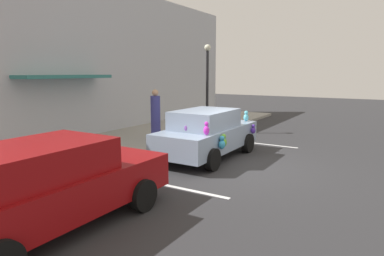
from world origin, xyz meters
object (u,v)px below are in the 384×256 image
at_px(plush_covered_car, 207,133).
at_px(parked_sedan_behind, 46,186).
at_px(pedestrian_near_shopfront, 156,116).
at_px(teddy_bear_on_sidewalk, 83,151).
at_px(street_lamp_post, 207,78).

height_order(plush_covered_car, parked_sedan_behind, same).
xyz_separation_m(plush_covered_car, parked_sedan_behind, (-5.83, -0.07, -0.00)).
bearing_deg(plush_covered_car, pedestrian_near_shopfront, 70.44).
bearing_deg(plush_covered_car, parked_sedan_behind, -179.33).
xyz_separation_m(teddy_bear_on_sidewalk, street_lamp_post, (6.70, -0.36, 2.00)).
bearing_deg(pedestrian_near_shopfront, parked_sedan_behind, -157.00).
relative_size(parked_sedan_behind, street_lamp_post, 1.21).
bearing_deg(pedestrian_near_shopfront, plush_covered_car, -109.56).
distance_m(parked_sedan_behind, teddy_bear_on_sidewalk, 3.99).
bearing_deg(plush_covered_car, street_lamp_post, 29.00).
xyz_separation_m(parked_sedan_behind, street_lamp_post, (9.72, 2.23, 1.67)).
height_order(teddy_bear_on_sidewalk, street_lamp_post, street_lamp_post).
bearing_deg(street_lamp_post, parked_sedan_behind, -167.10).
bearing_deg(street_lamp_post, teddy_bear_on_sidewalk, 176.93).
distance_m(plush_covered_car, pedestrian_near_shopfront, 3.02).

